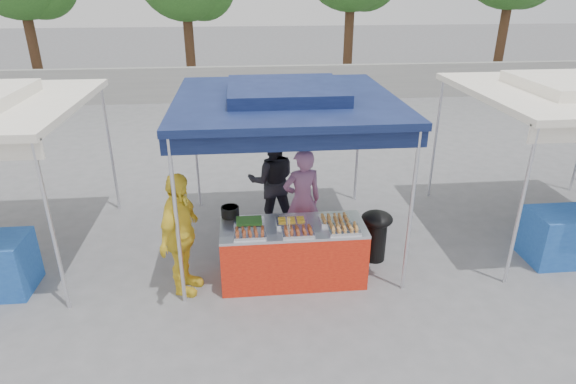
{
  "coord_description": "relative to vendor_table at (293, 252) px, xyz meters",
  "views": [
    {
      "loc": [
        -0.64,
        -5.92,
        3.97
      ],
      "look_at": [
        0.0,
        0.6,
        1.05
      ],
      "focal_mm": 30.0,
      "sensor_mm": 36.0,
      "label": 1
    }
  ],
  "objects": [
    {
      "name": "crate_left",
      "position": [
        -0.45,
        0.53,
        -0.27
      ],
      "size": [
        0.52,
        0.36,
        0.31
      ],
      "primitive_type": "cube",
      "color": "#173CBB",
      "rests_on": "ground_plane"
    },
    {
      "name": "food_tray_bl",
      "position": [
        -0.6,
        0.09,
        0.46
      ],
      "size": [
        0.42,
        0.3,
        0.07
      ],
      "color": "white",
      "rests_on": "vendor_table"
    },
    {
      "name": "wok_burner",
      "position": [
        1.31,
        0.4,
        0.05
      ],
      "size": [
        0.47,
        0.47,
        0.8
      ],
      "rotation": [
        0.0,
        0.0,
        0.34
      ],
      "color": "black",
      "rests_on": "ground_plane"
    },
    {
      "name": "food_tray_fl",
      "position": [
        -0.6,
        -0.22,
        0.46
      ],
      "size": [
        0.42,
        0.3,
        0.07
      ],
      "color": "white",
      "rests_on": "vendor_table"
    },
    {
      "name": "helper_man",
      "position": [
        -0.18,
        1.64,
        0.43
      ],
      "size": [
        0.84,
        0.66,
        1.7
      ],
      "primitive_type": "imported",
      "rotation": [
        0.0,
        0.0,
        3.16
      ],
      "color": "#222228",
      "rests_on": "ground_plane"
    },
    {
      "name": "cooking_pot",
      "position": [
        -0.86,
        0.37,
        0.5
      ],
      "size": [
        0.26,
        0.26,
        0.15
      ],
      "primitive_type": "cylinder",
      "color": "black",
      "rests_on": "vendor_table"
    },
    {
      "name": "crate_stacked",
      "position": [
        0.17,
        0.78,
        -0.0
      ],
      "size": [
        0.47,
        0.33,
        0.28
      ],
      "primitive_type": "cube",
      "color": "#173CBB",
      "rests_on": "crate_right"
    },
    {
      "name": "food_tray_bm",
      "position": [
        -0.02,
        0.07,
        0.46
      ],
      "size": [
        0.42,
        0.3,
        0.07
      ],
      "color": "white",
      "rests_on": "vendor_table"
    },
    {
      "name": "food_tray_fm",
      "position": [
        0.04,
        -0.24,
        0.46
      ],
      "size": [
        0.42,
        0.3,
        0.07
      ],
      "color": "white",
      "rests_on": "vendor_table"
    },
    {
      "name": "vendor_woman",
      "position": [
        0.23,
        0.82,
        0.41
      ],
      "size": [
        0.68,
        0.52,
        1.67
      ],
      "primitive_type": "imported",
      "rotation": [
        0.0,
        0.0,
        3.35
      ],
      "color": "#9E6591",
      "rests_on": "ground_plane"
    },
    {
      "name": "crate_right",
      "position": [
        0.17,
        0.78,
        -0.28
      ],
      "size": [
        0.47,
        0.33,
        0.28
      ],
      "primitive_type": "cube",
      "color": "#173CBB",
      "rests_on": "ground_plane"
    },
    {
      "name": "skewer_cup",
      "position": [
        -0.09,
        -0.27,
        0.47
      ],
      "size": [
        0.07,
        0.07,
        0.09
      ],
      "primitive_type": "cylinder",
      "color": "silver",
      "rests_on": "vendor_table"
    },
    {
      "name": "ground_plane",
      "position": [
        0.0,
        0.1,
        -0.43
      ],
      "size": [
        80.0,
        80.0,
        0.0
      ],
      "primitive_type": "plane",
      "color": "slate"
    },
    {
      "name": "back_wall",
      "position": [
        0.0,
        11.1,
        0.17
      ],
      "size": [
        40.0,
        0.25,
        1.2
      ],
      "primitive_type": "cube",
      "color": "gray",
      "rests_on": "ground_plane"
    },
    {
      "name": "vendor_table",
      "position": [
        0.0,
        0.0,
        0.0
      ],
      "size": [
        2.0,
        0.8,
        0.85
      ],
      "color": "red",
      "rests_on": "ground_plane"
    },
    {
      "name": "main_canopy",
      "position": [
        0.0,
        1.07,
        1.94
      ],
      "size": [
        3.2,
        3.2,
        2.57
      ],
      "color": "silver",
      "rests_on": "ground_plane"
    },
    {
      "name": "food_tray_fr",
      "position": [
        0.67,
        -0.23,
        0.46
      ],
      "size": [
        0.42,
        0.3,
        0.07
      ],
      "color": "white",
      "rests_on": "vendor_table"
    },
    {
      "name": "food_tray_br",
      "position": [
        0.59,
        0.06,
        0.46
      ],
      "size": [
        0.42,
        0.3,
        0.07
      ],
      "color": "white",
      "rests_on": "vendor_table"
    },
    {
      "name": "customer_person",
      "position": [
        -1.51,
        -0.14,
        0.44
      ],
      "size": [
        0.72,
        1.1,
        1.73
      ],
      "primitive_type": "imported",
      "rotation": [
        0.0,
        0.0,
        1.25
      ],
      "color": "yellow",
      "rests_on": "ground_plane"
    }
  ]
}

